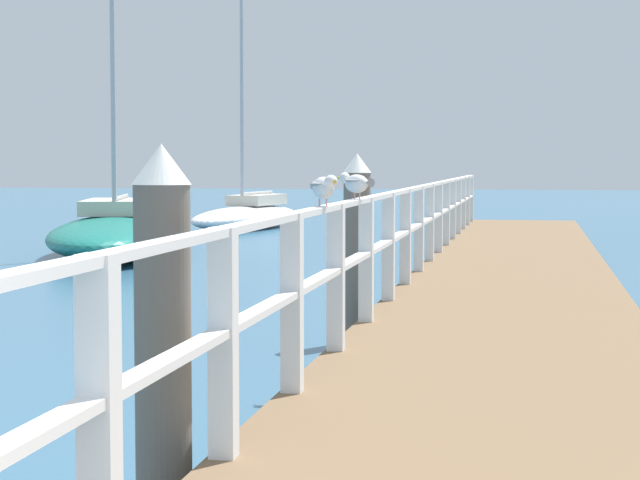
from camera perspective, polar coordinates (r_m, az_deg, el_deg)
The scene contains 8 objects.
pier_deck at distance 14.72m, azimuth 9.34°, elevation -2.59°, with size 2.48×26.77×0.51m, color brown.
pier_railing at distance 14.71m, azimuth 4.85°, elevation 1.04°, with size 0.12×25.29×1.07m.
dock_piling_near at distance 5.81m, azimuth -7.68°, elevation -5.01°, with size 0.29×0.29×1.98m.
dock_piling_far at distance 12.08m, azimuth 1.82°, elevation -0.40°, with size 0.29×0.29×1.98m.
seagull_foreground at distance 7.94m, azimuth 0.19°, elevation 2.63°, with size 0.26×0.45×0.21m.
seagull_background at distance 9.45m, azimuth 1.77°, elevation 2.82°, with size 0.35×0.38×0.21m.
boat_1 at distance 33.18m, azimuth -3.55°, elevation 1.25°, with size 2.75×6.59×7.77m.
boat_4 at distance 23.92m, azimuth -9.88°, elevation 0.36°, with size 4.30×7.66×9.36m.
Camera 1 is at (0.24, -1.24, 1.89)m, focal length 65.53 mm.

